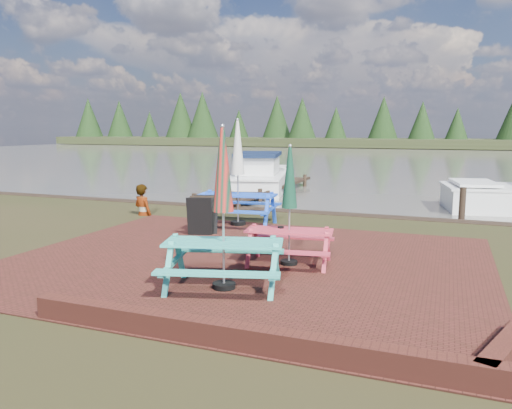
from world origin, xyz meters
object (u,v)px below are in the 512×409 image
object	(u,v)px
picnic_table_red	(289,224)
boat_jetty	(260,178)
picnic_table_blue	(238,189)
chalkboard	(202,215)
picnic_table_teal	(223,234)
jetty	(261,189)
person	(142,185)

from	to	relation	value
picnic_table_red	boat_jetty	bearing A→B (deg)	103.94
picnic_table_blue	chalkboard	size ratio (longest dim) A/B	2.92
picnic_table_teal	jetty	world-z (taller)	picnic_table_teal
chalkboard	person	world-z (taller)	person
chalkboard	jetty	distance (m)	8.58
picnic_table_teal	boat_jetty	xyz separation A→B (m)	(-4.47, 13.53, -0.54)
picnic_table_teal	boat_jetty	bearing A→B (deg)	92.41
picnic_table_red	picnic_table_blue	world-z (taller)	picnic_table_blue
picnic_table_blue	chalkboard	world-z (taller)	picnic_table_blue
jetty	picnic_table_blue	bearing A→B (deg)	-74.39
chalkboard	jetty	bearing A→B (deg)	82.20
jetty	person	bearing A→B (deg)	-101.30
jetty	person	xyz separation A→B (m)	(-1.31, -6.53, 0.79)
chalkboard	person	size ratio (longest dim) A/B	0.52
chalkboard	jetty	size ratio (longest dim) A/B	0.10
boat_jetty	picnic_table_blue	bearing A→B (deg)	-86.65
picnic_table_blue	picnic_table_red	bearing A→B (deg)	-59.97
picnic_table_teal	person	distance (m)	7.44
jetty	picnic_table_teal	bearing A→B (deg)	-72.26
picnic_table_blue	boat_jetty	xyz separation A→B (m)	(-2.60, 8.57, -0.61)
picnic_table_teal	person	size ratio (longest dim) A/B	1.42
picnic_table_teal	chalkboard	distance (m)	4.16
picnic_table_red	boat_jetty	world-z (taller)	picnic_table_red
picnic_table_blue	boat_jetty	distance (m)	8.98
picnic_table_red	person	distance (m)	6.75
picnic_table_teal	chalkboard	world-z (taller)	picnic_table_teal
person	chalkboard	bearing A→B (deg)	165.76
picnic_table_blue	person	xyz separation A→B (m)	(-3.25, 0.44, -0.06)
picnic_table_red	boat_jetty	xyz separation A→B (m)	(-5.02, 11.79, -0.42)
picnic_table_red	jetty	xyz separation A→B (m)	(-4.36, 10.20, -0.67)
picnic_table_red	person	size ratio (longest dim) A/B	1.23
picnic_table_red	person	bearing A→B (deg)	138.02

